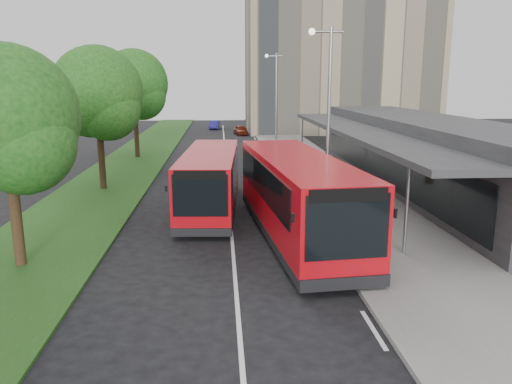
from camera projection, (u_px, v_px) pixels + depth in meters
ground at (232, 235)px, 19.83m from camera, size 120.00×120.00×0.00m
pavement at (301, 157)px, 39.71m from camera, size 5.00×80.00×0.15m
grass_verge at (136, 159)px, 38.80m from camera, size 5.00×80.00×0.10m
lane_centre_line at (226, 170)px, 34.43m from camera, size 0.12×70.00×0.01m
kerb_dashes at (268, 160)px, 38.56m from camera, size 0.12×56.00×0.01m
office_block at (339, 55)px, 59.74m from camera, size 22.00×12.00×18.00m
station_building at (421, 153)px, 27.93m from camera, size 7.70×26.00×4.00m
tree_near at (6, 126)px, 15.47m from camera, size 4.48×4.48×7.17m
tree_mid at (97, 98)px, 27.04m from camera, size 4.92×4.92×7.90m
tree_far at (134, 88)px, 38.65m from camera, size 5.26×5.26×8.45m
lamp_post_near at (327, 112)px, 21.04m from camera, size 1.44×0.28×8.00m
lamp_post_far at (275, 97)px, 40.51m from camera, size 1.44×0.28×8.00m
bus_main at (297, 197)px, 19.12m from camera, size 3.88×11.44×3.18m
bus_second at (211, 180)px, 23.45m from camera, size 3.08×9.95×2.78m
litter_bin at (317, 178)px, 28.59m from camera, size 0.57×0.57×0.84m
bollard at (285, 154)px, 37.49m from camera, size 0.17×0.17×1.01m
car_near at (241, 130)px, 56.74m from camera, size 1.74×3.38×1.10m
car_far at (215, 125)px, 63.55m from camera, size 1.46×3.36×1.07m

